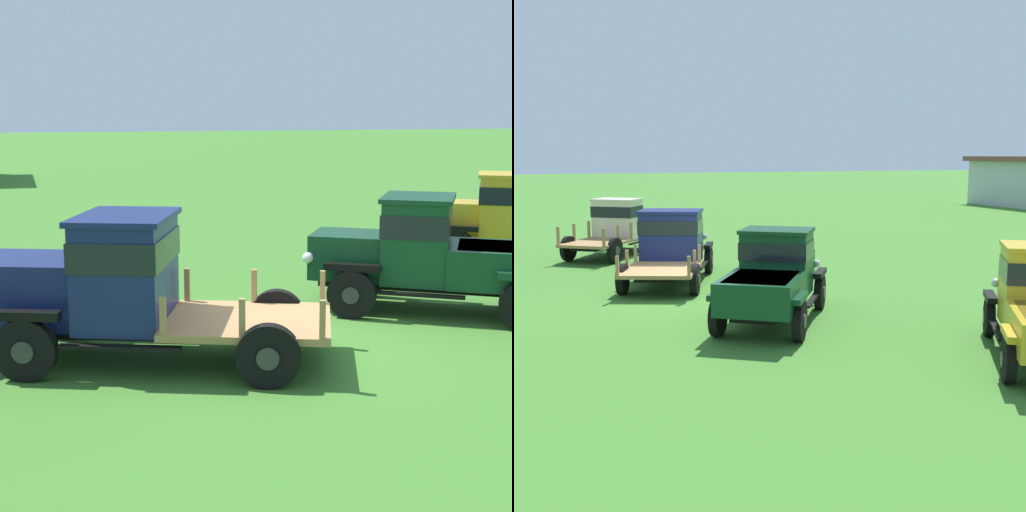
{
  "view_description": "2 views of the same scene",
  "coord_description": "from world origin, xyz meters",
  "views": [
    {
      "loc": [
        -3.79,
        -10.82,
        3.59
      ],
      "look_at": [
        0.27,
        2.38,
        1.0
      ],
      "focal_mm": 55.0,
      "sensor_mm": 36.0,
      "label": 1
    },
    {
      "loc": [
        16.7,
        -3.8,
        3.77
      ],
      "look_at": [
        0.27,
        2.38,
        1.0
      ],
      "focal_mm": 45.0,
      "sensor_mm": 36.0,
      "label": 2
    }
  ],
  "objects": [
    {
      "name": "ground_plane",
      "position": [
        0.0,
        0.0,
        0.0
      ],
      "size": [
        240.0,
        240.0,
        0.0
      ],
      "primitive_type": "plane",
      "color": "#3D7528"
    },
    {
      "name": "vintage_truck_foreground_near",
      "position": [
        -8.34,
        -0.56,
        1.13
      ],
      "size": [
        4.94,
        4.18,
        2.13
      ],
      "color": "black",
      "rests_on": "ground"
    },
    {
      "name": "vintage_truck_second_in_line",
      "position": [
        -2.55,
        0.25,
        1.12
      ],
      "size": [
        5.48,
        3.62,
        2.14
      ],
      "color": "black",
      "rests_on": "ground"
    },
    {
      "name": "vintage_truck_midrow_center",
      "position": [
        3.26,
        1.36,
        1.07
      ],
      "size": [
        4.58,
        3.74,
        2.09
      ],
      "color": "black",
      "rests_on": "ground"
    }
  ]
}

